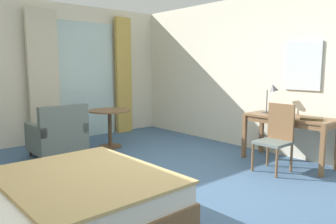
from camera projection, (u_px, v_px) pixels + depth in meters
name	position (u px, v px, depth m)	size (l,w,h in m)	color
ground	(154.00, 194.00, 4.00)	(5.85, 7.36, 0.10)	#426084
wall_back	(44.00, 73.00, 6.37)	(5.45, 0.12, 2.72)	silver
wall_right	(277.00, 74.00, 5.54)	(0.12, 6.96, 2.72)	silver
balcony_glass_door	(85.00, 80.00, 6.86)	(1.35, 0.02, 2.39)	silver
curtain_panel_left	(44.00, 78.00, 6.19)	(0.57, 0.10, 2.55)	beige
curtain_panel_right	(123.00, 76.00, 7.35)	(0.37, 0.10, 2.55)	tan
bed	(41.00, 211.00, 2.80)	(2.14, 1.72, 1.01)	brown
writing_desk	(289.00, 122.00, 5.00)	(0.55, 1.33, 0.74)	brown
desk_chair	(276.00, 135.00, 4.67)	(0.42, 0.42, 0.96)	slate
desk_lamp	(272.00, 92.00, 5.30)	(0.21, 0.24, 0.49)	#4C4C51
closed_book	(312.00, 119.00, 4.66)	(0.18, 0.30, 0.03)	brown
armchair_by_window	(58.00, 136.00, 5.41)	(0.80, 0.75, 0.88)	slate
round_cafe_table	(110.00, 119.00, 6.03)	(0.75, 0.75, 0.70)	brown
wall_mirror	(303.00, 66.00, 5.10)	(0.02, 0.58, 0.76)	silver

